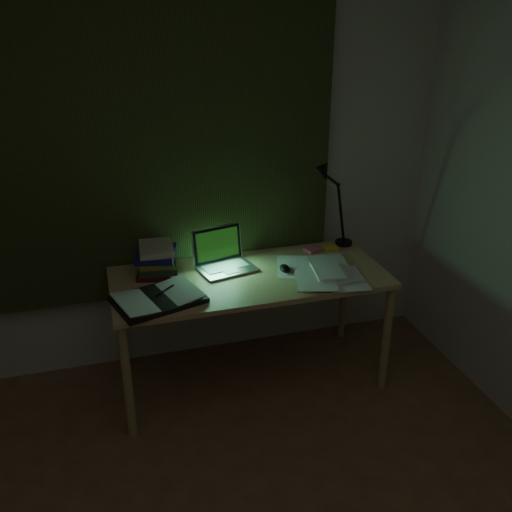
{
  "coord_description": "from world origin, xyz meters",
  "views": [
    {
      "loc": [
        -0.17,
        -0.98,
        1.97
      ],
      "look_at": [
        0.55,
        1.49,
        0.82
      ],
      "focal_mm": 40.0,
      "sensor_mm": 36.0,
      "label": 1
    }
  ],
  "objects": [
    {
      "name": "wall_back",
      "position": [
        0.0,
        2.0,
        1.25
      ],
      "size": [
        3.5,
        0.0,
        2.5
      ],
      "primitive_type": "cube",
      "color": "beige",
      "rests_on": "ground"
    },
    {
      "name": "curtain",
      "position": [
        0.0,
        1.96,
        1.45
      ],
      "size": [
        2.2,
        0.06,
        2.0
      ],
      "primitive_type": "cube",
      "color": "#292F17",
      "rests_on": "wall_back"
    },
    {
      "name": "desk",
      "position": [
        0.55,
        1.61,
        0.33
      ],
      "size": [
        1.44,
        0.63,
        0.66
      ],
      "primitive_type": null,
      "color": "tan",
      "rests_on": "floor"
    },
    {
      "name": "laptop",
      "position": [
        0.45,
        1.7,
        0.76
      ],
      "size": [
        0.36,
        0.38,
        0.21
      ],
      "primitive_type": null,
      "rotation": [
        0.0,
        0.0,
        0.24
      ],
      "color": "#B8B8BD",
      "rests_on": "desk"
    },
    {
      "name": "open_textbook",
      "position": [
        0.05,
        1.46,
        0.67
      ],
      "size": [
        0.47,
        0.39,
        0.03
      ],
      "primitive_type": null,
      "rotation": [
        0.0,
        0.0,
        0.3
      ],
      "color": "silver",
      "rests_on": "desk"
    },
    {
      "name": "book_stack",
      "position": [
        0.09,
        1.78,
        0.73
      ],
      "size": [
        0.24,
        0.27,
        0.15
      ],
      "primitive_type": null,
      "rotation": [
        0.0,
        0.0,
        -0.22
      ],
      "color": "silver",
      "rests_on": "desk"
    },
    {
      "name": "loose_papers",
      "position": [
        0.9,
        1.52,
        0.67
      ],
      "size": [
        0.4,
        0.41,
        0.02
      ],
      "primitive_type": null,
      "rotation": [
        0.0,
        0.0,
        0.2
      ],
      "color": "white",
      "rests_on": "desk"
    },
    {
      "name": "mouse",
      "position": [
        0.74,
        1.6,
        0.67
      ],
      "size": [
        0.06,
        0.09,
        0.03
      ],
      "primitive_type": "ellipsoid",
      "rotation": [
        0.0,
        0.0,
        -0.08
      ],
      "color": "black",
      "rests_on": "desk"
    },
    {
      "name": "sticky_yellow",
      "position": [
        1.1,
        1.81,
        0.66
      ],
      "size": [
        0.08,
        0.08,
        0.02
      ],
      "primitive_type": "cube",
      "rotation": [
        0.0,
        0.0,
        -0.05
      ],
      "color": "gold",
      "rests_on": "desk"
    },
    {
      "name": "sticky_pink",
      "position": [
        0.98,
        1.82,
        0.66
      ],
      "size": [
        0.1,
        0.1,
        0.02
      ],
      "primitive_type": "cube",
      "rotation": [
        0.0,
        0.0,
        0.3
      ],
      "color": "#F45F7E",
      "rests_on": "desk"
    },
    {
      "name": "desk_lamp",
      "position": [
        1.2,
        1.86,
        0.93
      ],
      "size": [
        0.41,
        0.34,
        0.54
      ],
      "primitive_type": null,
      "rotation": [
        0.0,
        0.0,
        0.18
      ],
      "color": "black",
      "rests_on": "desk"
    }
  ]
}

